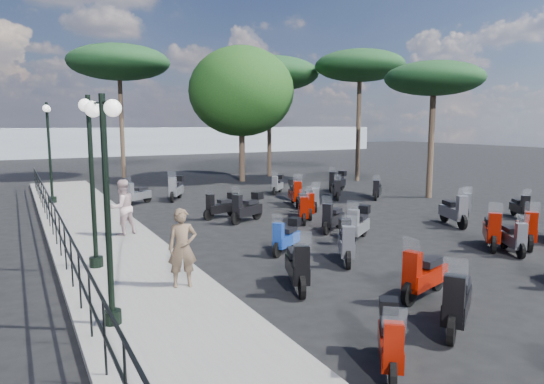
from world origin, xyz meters
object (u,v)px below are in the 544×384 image
scooter_7 (457,303)px  pine_0 (269,74)px  broadleaf_tree (241,92)px  scooter_27 (465,205)px  scooter_15 (333,219)px  scooter_17 (277,185)px  scooter_0 (390,341)px  scooter_30 (309,205)px  pine_2 (119,63)px  scooter_29 (336,190)px  pine_1 (360,66)px  scooter_23 (337,182)px  scooter_9 (303,209)px  pedestrian_far (122,207)px  scooter_5 (138,195)px  scooter_11 (176,189)px  scooter_1 (423,276)px  scooter_31 (492,231)px  lamp_post_0 (107,196)px  woman (182,248)px  scooter_20 (527,230)px  scooter_2 (298,267)px  scooter_28 (377,190)px  scooter_21 (454,212)px  scooter_22 (295,193)px  scooter_14 (359,225)px  scooter_16 (314,200)px  scooter_8 (346,243)px  scooter_3 (286,237)px  scooter_4 (221,206)px  scooter_10 (247,208)px  scooter_19 (513,239)px  scooter_26 (520,208)px  pine_3 (434,79)px  lamp_post_1 (92,171)px

scooter_7 → pine_0: 25.71m
broadleaf_tree → scooter_27: bearing=-79.1°
scooter_15 → scooter_17: (2.59, 8.50, 0.01)m
scooter_0 → scooter_30: scooter_30 is taller
scooter_15 → pine_2: size_ratio=0.16×
scooter_29 → pine_1: pine_1 is taller
scooter_23 → scooter_9: bearing=107.0°
pedestrian_far → scooter_5: size_ratio=1.23×
scooter_23 → scooter_11: bearing=53.4°
scooter_1 → scooter_31: size_ratio=1.18×
lamp_post_0 → pine_1: (17.57, 15.70, 4.61)m
scooter_11 → pine_2: pine_2 is taller
scooter_17 → woman: bearing=97.4°
pine_1 → scooter_20: bearing=-110.9°
scooter_9 → scooter_23: 8.33m
lamp_post_0 → scooter_11: 14.60m
scooter_2 → pine_0: size_ratio=0.21×
scooter_20 → broadleaf_tree: 19.21m
scooter_28 → scooter_21: bearing=120.7°
scooter_17 → scooter_22: (-1.04, -3.48, 0.09)m
scooter_14 → scooter_5: bearing=-10.9°
scooter_9 → pine_2: 19.42m
scooter_21 → scooter_1: bearing=58.3°
broadleaf_tree → scooter_16: bearing=-98.7°
scooter_8 → scooter_5: bearing=-44.5°
pedestrian_far → scooter_15: bearing=141.3°
lamp_post_0 → woman: (1.68, 1.30, -1.39)m
scooter_3 → scooter_5: (-1.81, 10.03, -0.00)m
scooter_4 → scooter_17: scooter_4 is taller
scooter_14 → pine_1: 17.08m
scooter_15 → scooter_7: bearing=126.3°
scooter_20 → scooter_3: bearing=24.0°
scooter_0 → scooter_2: size_ratio=0.75×
scooter_10 → broadleaf_tree: 13.49m
pine_1 → scooter_17: bearing=-160.0°
scooter_0 → pine_2: pine_2 is taller
scooter_4 → scooter_15: (2.39, -3.86, -0.02)m
scooter_19 → scooter_20: 1.06m
scooter_0 → scooter_26: (12.11, 6.41, -0.03)m
scooter_3 → scooter_10: 4.41m
pine_3 → lamp_post_0: bearing=-152.4°
scooter_0 → scooter_5: bearing=-52.5°
scooter_11 → pine_3: pine_3 is taller
scooter_14 → scooter_15: (0.01, 1.39, -0.06)m
scooter_3 → lamp_post_1: bearing=49.3°
scooter_8 → scooter_10: size_ratio=0.95×
scooter_31 → lamp_post_0: bearing=50.6°
scooter_14 → scooter_19: (2.82, -3.22, -0.08)m
scooter_0 → scooter_29: (8.68, 13.47, -0.02)m
scooter_14 → pine_2: pine_2 is taller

